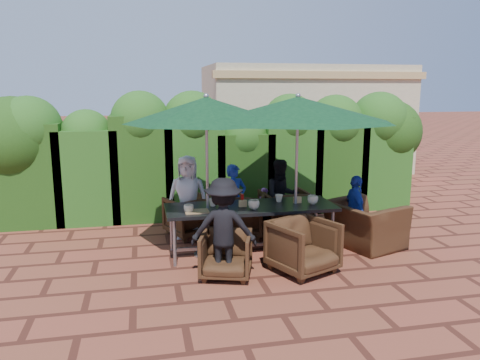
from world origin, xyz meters
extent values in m
plane|color=brown|center=(0.00, 0.00, 0.00)|extent=(80.00, 80.00, 0.00)
cube|color=black|center=(0.12, -0.10, 0.72)|extent=(2.62, 0.90, 0.05)
cube|color=gray|center=(0.12, -0.10, 0.12)|extent=(2.42, 0.05, 0.05)
cylinder|color=gray|center=(-1.08, -0.45, 0.35)|extent=(0.05, 0.05, 0.70)
cylinder|color=gray|center=(-1.08, 0.25, 0.35)|extent=(0.05, 0.05, 0.70)
cylinder|color=gray|center=(1.33, -0.45, 0.35)|extent=(0.05, 0.05, 0.70)
cylinder|color=gray|center=(1.33, 0.25, 0.35)|extent=(0.05, 0.05, 0.70)
cylinder|color=gray|center=(-0.55, -0.09, 0.01)|extent=(0.44, 0.44, 0.03)
cylinder|color=gray|center=(-0.55, -0.09, 1.20)|extent=(0.04, 0.04, 2.40)
cone|color=black|center=(-0.55, -0.09, 2.22)|extent=(2.42, 2.42, 0.38)
sphere|color=gray|center=(-0.55, -0.09, 2.42)|extent=(0.08, 0.08, 0.08)
cylinder|color=gray|center=(0.84, -0.10, 0.01)|extent=(0.44, 0.44, 0.03)
cylinder|color=gray|center=(0.84, -0.10, 1.20)|extent=(0.04, 0.04, 2.40)
cone|color=black|center=(0.84, -0.10, 2.22)|extent=(2.97, 2.97, 0.38)
sphere|color=gray|center=(0.84, -0.10, 2.42)|extent=(0.08, 0.08, 0.08)
imported|color=black|center=(-0.71, 0.97, 0.38)|extent=(0.95, 0.93, 0.76)
imported|color=black|center=(0.17, 0.79, 0.41)|extent=(1.00, 0.97, 0.82)
imported|color=black|center=(0.97, 0.80, 0.42)|extent=(0.83, 0.79, 0.83)
imported|color=black|center=(-0.43, -0.98, 0.34)|extent=(0.82, 0.80, 0.69)
imported|color=black|center=(0.66, -1.03, 0.41)|extent=(1.02, 1.00, 0.81)
imported|color=black|center=(1.99, -0.19, 0.48)|extent=(1.05, 1.29, 0.97)
imported|color=silver|center=(-0.76, 0.89, 0.71)|extent=(0.79, 0.59, 1.42)
imported|color=#1E37A4|center=(0.05, 0.84, 0.62)|extent=(0.53, 0.47, 1.25)
imported|color=black|center=(0.89, 0.80, 0.66)|extent=(0.64, 0.41, 1.31)
imported|color=black|center=(-0.46, -0.98, 0.69)|extent=(0.95, 0.60, 1.37)
imported|color=#1E37A4|center=(1.87, -0.09, 0.58)|extent=(0.38, 0.70, 1.16)
imported|color=#CD4883|center=(-0.26, 0.97, 0.38)|extent=(0.33, 0.30, 0.77)
imported|color=#9C4BA4|center=(0.64, 0.98, 0.39)|extent=(0.30, 0.26, 0.78)
imported|color=green|center=(1.87, 4.10, 0.81)|extent=(1.57, 1.26, 1.62)
imported|color=#CD4883|center=(2.42, 4.47, 0.77)|extent=(0.75, 0.46, 1.55)
imported|color=#9A99A2|center=(3.61, 4.33, 0.79)|extent=(1.09, 0.67, 1.58)
imported|color=beige|center=(-0.86, -0.29, 0.81)|extent=(0.15, 0.15, 0.12)
imported|color=beige|center=(-0.46, 0.00, 0.81)|extent=(0.13, 0.13, 0.12)
imported|color=beige|center=(0.12, -0.30, 0.82)|extent=(0.17, 0.17, 0.14)
imported|color=beige|center=(0.62, 0.06, 0.81)|extent=(0.13, 0.13, 0.12)
imported|color=beige|center=(1.10, -0.18, 0.82)|extent=(0.17, 0.17, 0.14)
cylinder|color=#B20C0A|center=(0.00, -0.02, 0.83)|extent=(0.04, 0.04, 0.17)
cylinder|color=#4C230C|center=(0.00, 0.04, 0.83)|extent=(0.04, 0.04, 0.17)
cube|color=#967248|center=(-0.74, -0.30, 0.76)|extent=(0.35, 0.25, 0.02)
cube|color=tan|center=(-0.01, -0.12, 0.80)|extent=(0.12, 0.06, 0.10)
cube|color=tan|center=(0.88, -0.07, 0.80)|extent=(0.12, 0.06, 0.10)
cube|color=#183C10|center=(-3.50, 2.30, 0.96)|extent=(1.15, 0.95, 1.91)
sphere|color=#183C10|center=(-3.50, 2.30, 1.81)|extent=(1.19, 1.19, 1.19)
cube|color=#183C10|center=(-2.50, 2.30, 0.89)|extent=(1.15, 0.95, 1.78)
sphere|color=#183C10|center=(-2.50, 2.30, 1.68)|extent=(0.96, 0.96, 0.96)
cube|color=#183C10|center=(-1.50, 2.30, 1.02)|extent=(1.15, 0.95, 2.03)
sphere|color=#183C10|center=(-1.50, 2.30, 1.93)|extent=(1.12, 1.12, 1.12)
cube|color=#183C10|center=(-0.50, 2.30, 1.01)|extent=(1.15, 0.95, 2.02)
sphere|color=#183C10|center=(-0.50, 2.30, 1.92)|extent=(1.14, 1.14, 1.14)
cube|color=#183C10|center=(0.50, 2.30, 0.83)|extent=(1.15, 0.95, 1.65)
sphere|color=#183C10|center=(0.50, 2.30, 1.55)|extent=(1.07, 1.07, 1.07)
cube|color=#183C10|center=(1.50, 2.30, 0.99)|extent=(1.15, 0.95, 1.98)
sphere|color=#183C10|center=(1.50, 2.30, 1.88)|extent=(1.10, 1.10, 1.10)
cube|color=#183C10|center=(2.50, 2.30, 0.96)|extent=(1.15, 0.95, 1.92)
sphere|color=#183C10|center=(2.50, 2.30, 1.82)|extent=(1.18, 1.18, 1.18)
cube|color=#183C10|center=(3.50, 2.30, 0.98)|extent=(1.15, 0.95, 1.96)
sphere|color=#183C10|center=(3.50, 2.30, 1.86)|extent=(1.23, 1.23, 1.23)
sphere|color=#183C10|center=(-3.80, 2.40, 1.60)|extent=(1.60, 1.60, 1.60)
sphere|color=#183C10|center=(3.80, 2.40, 1.60)|extent=(1.40, 1.40, 1.40)
cube|color=beige|center=(3.50, 7.00, 1.60)|extent=(6.00, 3.00, 3.20)
cube|color=tan|center=(3.50, 5.55, 2.90)|extent=(6.20, 0.25, 0.20)
camera|label=1|loc=(-1.50, -6.91, 2.52)|focal=35.00mm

